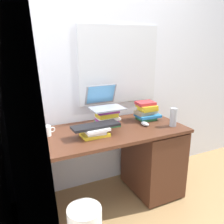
# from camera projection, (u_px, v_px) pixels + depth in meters

# --- Properties ---
(ground_plane) EXTENTS (6.00, 6.00, 0.00)m
(ground_plane) POSITION_uv_depth(u_px,v_px,m) (110.00, 199.00, 2.43)
(ground_plane) COLOR #9E7A4C
(wall_back) EXTENTS (6.00, 0.06, 2.60)m
(wall_back) POSITION_uv_depth(u_px,v_px,m) (93.00, 67.00, 2.40)
(wall_back) COLOR silver
(wall_back) RESTS_ON ground
(desk) EXTENTS (1.42, 0.68, 0.76)m
(desk) POSITION_uv_depth(u_px,v_px,m) (143.00, 156.00, 2.44)
(desk) COLOR #4C2819
(desk) RESTS_ON ground
(book_stack_tall) EXTENTS (0.23, 0.20, 0.17)m
(book_stack_tall) POSITION_uv_depth(u_px,v_px,m) (107.00, 118.00, 2.31)
(book_stack_tall) COLOR #338C4C
(book_stack_tall) RESTS_ON desk
(book_stack_keyboard_riser) EXTENTS (0.24, 0.20, 0.08)m
(book_stack_keyboard_riser) POSITION_uv_depth(u_px,v_px,m) (95.00, 132.00, 2.06)
(book_stack_keyboard_riser) COLOR yellow
(book_stack_keyboard_riser) RESTS_ON desk
(book_stack_side) EXTENTS (0.25, 0.21, 0.19)m
(book_stack_side) POSITION_uv_depth(u_px,v_px,m) (147.00, 111.00, 2.48)
(book_stack_side) COLOR #338C4C
(book_stack_side) RESTS_ON desk
(laptop) EXTENTS (0.32, 0.30, 0.22)m
(laptop) POSITION_uv_depth(u_px,v_px,m) (104.00, 102.00, 2.32)
(laptop) COLOR gray
(laptop) RESTS_ON book_stack_tall
(keyboard) EXTENTS (0.42, 0.15, 0.02)m
(keyboard) POSITION_uv_depth(u_px,v_px,m) (96.00, 126.00, 2.05)
(keyboard) COLOR black
(keyboard) RESTS_ON book_stack_keyboard_riser
(computer_mouse) EXTENTS (0.06, 0.10, 0.04)m
(computer_mouse) POSITION_uv_depth(u_px,v_px,m) (145.00, 124.00, 2.32)
(computer_mouse) COLOR #A5A8AD
(computer_mouse) RESTS_ON desk
(mug) EXTENTS (0.11, 0.07, 0.09)m
(mug) POSITION_uv_depth(u_px,v_px,m) (47.00, 131.00, 2.06)
(mug) COLOR white
(mug) RESTS_ON desk
(water_bottle) EXTENTS (0.07, 0.07, 0.18)m
(water_bottle) POSITION_uv_depth(u_px,v_px,m) (173.00, 117.00, 2.29)
(water_bottle) COLOR #999EA5
(water_bottle) RESTS_ON desk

